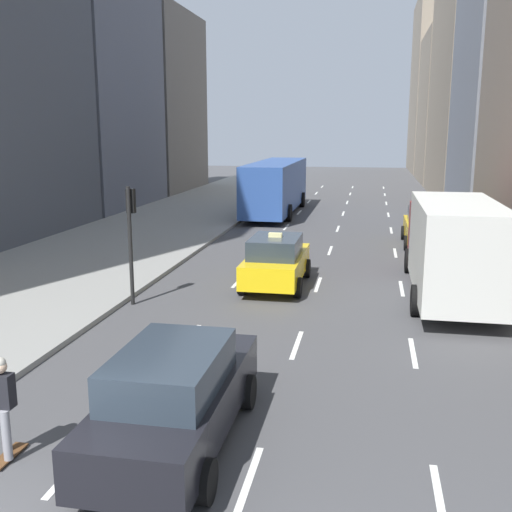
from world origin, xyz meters
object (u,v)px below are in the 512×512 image
Objects in this scene: taxi_lead at (276,261)px; sedan_black_near at (176,395)px; box_truck at (451,244)px; skateboarder at (3,404)px; traffic_light_pole at (131,226)px; taxi_second at (426,227)px; city_bus at (276,185)px.

sedan_black_near is (-0.00, -10.71, 0.03)m from taxi_lead.
box_truck is 4.81× the size of skateboarder.
traffic_light_pole reaches higher than skateboarder.
taxi_second is at bearing 67.86° from skateboarder.
city_bus is 20.71m from traffic_light_pole.
taxi_lead is at bearing -123.56° from taxi_second.
taxi_lead is 18.02m from city_bus.
sedan_black_near is 11.81m from box_truck.
city_bus is (-2.81, 17.77, 0.91)m from taxi_lead.
taxi_lead is at bearing -81.01° from city_bus.
traffic_light_pole is at bearing -165.04° from box_truck.
city_bus is 6.65× the size of skateboarder.
skateboarder is (-8.16, -11.28, -0.75)m from box_truck.
taxi_second is at bearing -47.96° from city_bus.
taxi_second is 12.59m from city_bus.
city_bus is 29.41m from skateboarder.
taxi_second is at bearing 73.70° from sedan_black_near.
taxi_second is 1.22× the size of traffic_light_pole.
taxi_lead is 0.90× the size of sedan_black_near.
sedan_black_near is at bearing -63.17° from traffic_light_pole.
city_bus is at bearing 132.04° from taxi_second.
taxi_second is 21.66m from skateboarder.
taxi_lead reaches higher than skateboarder.
city_bus is (-2.81, 28.48, 0.88)m from sedan_black_near.
city_bus is at bearing 98.99° from taxi_lead.
traffic_light_pole reaches higher than sedan_black_near.
sedan_black_near is at bearing -106.30° from taxi_second.
city_bus reaches higher than taxi_second.
taxi_lead is 0.38× the size of city_bus.
box_truck is at bearing -90.00° from taxi_second.
taxi_second is 0.52× the size of box_truck.
taxi_second is 0.38× the size of city_bus.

